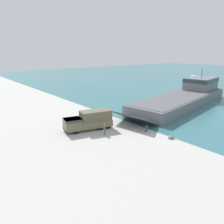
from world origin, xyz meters
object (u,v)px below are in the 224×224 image
Objects in this scene: landing_craft at (187,95)px; military_truck at (89,120)px; moored_boat_a at (193,79)px; mooring_bollard at (146,129)px; soldier_on_ramp at (105,129)px.

military_truck is at bearing -97.91° from landing_craft.
mooring_bollard is at bearing -114.22° from moored_boat_a.
landing_craft reaches higher than mooring_bollard.
military_truck is at bearing -136.61° from mooring_bollard.
mooring_bollard is (3.24, 5.97, -0.55)m from soldier_on_ramp.
moored_boat_a is 71.57m from mooring_bollard.
landing_craft is 29.45m from soldier_on_ramp.
military_truck reaches higher than soldier_on_ramp.
soldier_on_ramp is at bearing 111.60° from military_truck.
military_truck is at bearing -21.31° from soldier_on_ramp.
military_truck is 1.08× the size of moored_boat_a.
mooring_bollard is at bearing -147.33° from soldier_on_ramp.
landing_craft is 29.59m from military_truck.
military_truck is (0.83, -29.58, -0.40)m from landing_craft.
military_truck is at bearing -121.07° from moored_boat_a.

